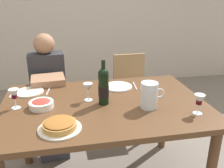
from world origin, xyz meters
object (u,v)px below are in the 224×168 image
object	(u,v)px
wine_glass_right_diner	(88,88)
dinner_plate_right_setting	(118,87)
wine_glass_left_diner	(199,100)
chair_left	(49,93)
salad_bowl	(41,104)
chair_right	(131,88)
wine_bottle	(104,86)
diner_left	(49,91)
dining_table	(104,114)
wine_glass_centre	(14,95)
water_pitcher	(149,97)
dinner_plate_left_setting	(29,92)
baked_tart	(60,125)

from	to	relation	value
wine_glass_right_diner	dinner_plate_right_setting	bearing A→B (deg)	38.01
wine_glass_left_diner	chair_left	distance (m)	1.62
salad_bowl	chair_right	xyz separation A→B (m)	(0.90, 0.86, -0.29)
wine_bottle	diner_left	bearing A→B (deg)	122.89
dinner_plate_right_setting	chair_left	world-z (taller)	chair_left
dining_table	wine_glass_centre	xyz separation A→B (m)	(-0.63, 0.04, 0.20)
water_pitcher	diner_left	size ratio (longest dim) A/B	0.16
dinner_plate_left_setting	salad_bowl	bearing A→B (deg)	-68.61
wine_bottle	chair_left	size ratio (longest dim) A/B	0.38
salad_bowl	diner_left	xyz separation A→B (m)	(0.01, 0.65, -0.17)
dining_table	wine_glass_right_diner	xyz separation A→B (m)	(-0.11, 0.07, 0.19)
water_pitcher	chair_left	xyz separation A→B (m)	(-0.76, 1.03, -0.35)
wine_glass_centre	salad_bowl	bearing A→B (deg)	-8.10
wine_glass_centre	chair_left	size ratio (longest dim) A/B	0.17
water_pitcher	wine_glass_right_diner	distance (m)	0.46
salad_bowl	dinner_plate_right_setting	world-z (taller)	salad_bowl
salad_bowl	wine_glass_right_diner	xyz separation A→B (m)	(0.34, 0.06, 0.07)
dinner_plate_left_setting	dining_table	bearing A→B (deg)	-28.83
water_pitcher	chair_left	bearing A→B (deg)	126.20
wine_bottle	wine_glass_centre	distance (m)	0.63
baked_tart	dinner_plate_right_setting	xyz separation A→B (m)	(0.49, 0.60, -0.02)
chair_left	diner_left	world-z (taller)	diner_left
wine_glass_right_diner	wine_glass_centre	distance (m)	0.52
wine_glass_centre	wine_bottle	bearing A→B (deg)	-4.12
wine_glass_right_diner	dinner_plate_left_setting	bearing A→B (deg)	152.28
baked_tart	chair_left	world-z (taller)	chair_left
dining_table	baked_tart	world-z (taller)	baked_tart
salad_bowl	wine_glass_right_diner	bearing A→B (deg)	9.94
water_pitcher	salad_bowl	world-z (taller)	water_pitcher
wine_glass_centre	chair_left	distance (m)	0.95
diner_left	wine_glass_left_diner	bearing A→B (deg)	132.39
dining_table	salad_bowl	world-z (taller)	salad_bowl
dinner_plate_right_setting	chair_left	distance (m)	0.91
wine_glass_left_diner	chair_right	xyz separation A→B (m)	(-0.14, 1.15, -0.36)
wine_glass_centre	baked_tart	bearing A→B (deg)	-48.92
dinner_plate_left_setting	water_pitcher	bearing A→B (deg)	-27.12
diner_left	chair_right	distance (m)	0.92
chair_left	diner_left	size ratio (longest dim) A/B	0.75
baked_tart	dinner_plate_right_setting	bearing A→B (deg)	50.82
water_pitcher	dining_table	bearing A→B (deg)	156.30
dining_table	wine_glass_right_diner	size ratio (longest dim) A/B	11.01
wine_bottle	diner_left	size ratio (longest dim) A/B	0.28
water_pitcher	dinner_plate_left_setting	world-z (taller)	water_pitcher
wine_glass_right_diner	chair_right	world-z (taller)	wine_glass_right_diner
wine_glass_centre	dinner_plate_left_setting	bearing A→B (deg)	77.58
water_pitcher	wine_glass_centre	bearing A→B (deg)	169.67
wine_glass_centre	diner_left	xyz separation A→B (m)	(0.19, 0.63, -0.25)
wine_glass_centre	chair_left	world-z (taller)	wine_glass_centre
wine_bottle	wine_glass_left_diner	world-z (taller)	wine_bottle
baked_tart	chair_left	size ratio (longest dim) A/B	0.30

